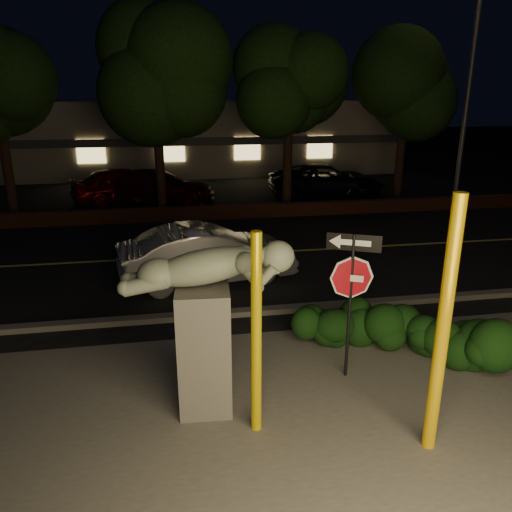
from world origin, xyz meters
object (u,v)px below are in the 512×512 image
at_px(parked_car_darkred, 158,187).
at_px(parked_car_dark, 326,180).
at_px(yellow_pole_left, 256,337).
at_px(silver_sedan, 207,255).
at_px(yellow_pole_right, 443,330).
at_px(sculpture, 206,311).
at_px(streetlight, 470,52).
at_px(parked_car_red, 125,184).
at_px(signpost, 352,278).

height_order(parked_car_darkred, parked_car_dark, parked_car_dark).
distance_m(yellow_pole_left, silver_sedan, 5.88).
bearing_deg(yellow_pole_left, parked_car_darkred, 95.61).
height_order(yellow_pole_right, sculpture, yellow_pole_right).
xyz_separation_m(yellow_pole_left, yellow_pole_right, (2.20, -0.75, 0.28)).
bearing_deg(parked_car_dark, yellow_pole_left, 162.62).
bearing_deg(yellow_pole_right, parked_car_dark, 77.31).
relative_size(streetlight, parked_car_darkred, 2.13).
relative_size(yellow_pole_right, parked_car_dark, 0.68).
relative_size(yellow_pole_left, streetlight, 0.29).
relative_size(yellow_pole_right, parked_car_red, 0.78).
bearing_deg(yellow_pole_left, parked_car_red, 100.40).
bearing_deg(signpost, parked_car_dark, 98.86).
bearing_deg(sculpture, streetlight, 52.40).
xyz_separation_m(signpost, silver_sedan, (-1.90, 4.74, -1.04)).
distance_m(parked_car_darkred, parked_car_dark, 7.37).
height_order(parked_car_red, parked_car_darkred, parked_car_red).
xyz_separation_m(yellow_pole_right, signpost, (-0.50, 1.84, 0.03)).
distance_m(sculpture, parked_car_red, 15.42).
bearing_deg(yellow_pole_left, yellow_pole_right, -18.78).
bearing_deg(parked_car_darkred, sculpture, -164.00).
xyz_separation_m(parked_car_darkred, parked_car_dark, (7.37, 0.10, 0.03)).
xyz_separation_m(streetlight, parked_car_red, (-13.92, 2.11, -5.23)).
height_order(silver_sedan, parked_car_dark, parked_car_dark).
bearing_deg(streetlight, parked_car_dark, 136.52).
relative_size(yellow_pole_right, sculpture, 1.33).
distance_m(signpost, sculpture, 2.36).
bearing_deg(signpost, silver_sedan, 136.87).
relative_size(yellow_pole_left, parked_car_red, 0.66).
bearing_deg(silver_sedan, yellow_pole_left, 171.69).
relative_size(yellow_pole_left, sculpture, 1.12).
relative_size(signpost, silver_sedan, 0.57).
relative_size(yellow_pole_left, parked_car_darkred, 0.61).
height_order(yellow_pole_left, yellow_pole_right, yellow_pole_right).
height_order(yellow_pole_left, signpost, yellow_pole_left).
relative_size(signpost, streetlight, 0.24).
bearing_deg(yellow_pole_right, sculpture, 154.02).
xyz_separation_m(yellow_pole_right, parked_car_dark, (3.66, 16.25, -1.01)).
relative_size(streetlight, parked_car_red, 2.29).
distance_m(streetlight, parked_car_red, 15.01).
bearing_deg(silver_sedan, yellow_pole_right, -170.24).
bearing_deg(signpost, parked_car_darkred, 127.63).
relative_size(streetlight, parked_car_dark, 1.97).
relative_size(sculpture, parked_car_red, 0.59).
bearing_deg(yellow_pole_left, silver_sedan, 92.01).
bearing_deg(yellow_pole_left, parked_car_dark, 69.29).
relative_size(signpost, sculpture, 0.95).
bearing_deg(yellow_pole_right, silver_sedan, 110.09).
distance_m(signpost, parked_car_darkred, 14.70).
distance_m(yellow_pole_left, sculpture, 0.88).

